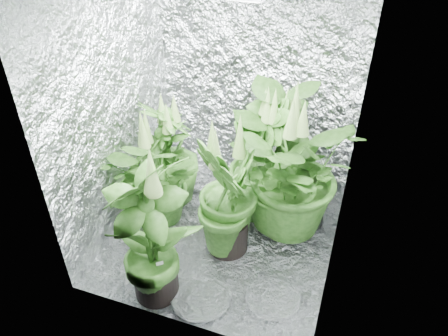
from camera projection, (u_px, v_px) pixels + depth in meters
ground at (224, 236)px, 3.34m from camera, size 1.60×1.60×0.00m
walls at (224, 122)px, 2.75m from camera, size 1.62×1.62×2.00m
plant_a at (155, 176)px, 3.25m from camera, size 0.76×0.76×0.91m
plant_b at (277, 148)px, 3.45m from camera, size 0.71×0.71×1.06m
plant_c at (258, 161)px, 3.29m from camera, size 0.64×0.64×1.06m
plant_d at (168, 156)px, 3.43m from camera, size 0.68×0.68×0.97m
plant_e at (287, 172)px, 3.08m from camera, size 0.99×0.99×1.15m
plant_f at (149, 231)px, 2.59m from camera, size 0.77×0.77×1.20m
plant_g at (228, 197)px, 2.97m from camera, size 0.66×0.66×1.04m
circulation_fan at (310, 208)px, 3.34m from camera, size 0.22×0.33×0.40m
plant_label at (160, 267)px, 2.70m from camera, size 0.05×0.04×0.07m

